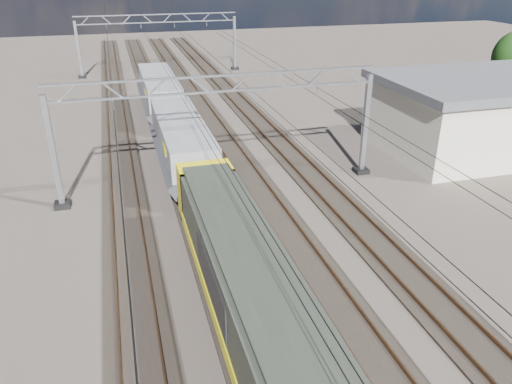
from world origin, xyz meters
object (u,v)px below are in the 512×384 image
object	(u,v)px
catenary_gantry_mid	(221,129)
locomotive	(256,305)
hopper_wagon_lead	(182,142)
catenary_gantry_far	(159,42)
hopper_wagon_mid	(160,92)
industrial_shed	(504,111)

from	to	relation	value
catenary_gantry_mid	locomotive	world-z (taller)	catenary_gantry_mid
catenary_gantry_mid	hopper_wagon_lead	size ratio (longest dim) A/B	1.53
catenary_gantry_mid	catenary_gantry_far	world-z (taller)	same
catenary_gantry_mid	hopper_wagon_mid	distance (m)	17.46
catenary_gantry_far	hopper_wagon_mid	world-z (taller)	catenary_gantry_far
catenary_gantry_far	hopper_wagon_mid	distance (m)	18.92
hopper_wagon_mid	industrial_shed	size ratio (longest dim) A/B	0.70
catenary_gantry_mid	locomotive	size ratio (longest dim) A/B	0.94
locomotive	catenary_gantry_far	bearing A→B (deg)	87.74
hopper_wagon_mid	industrial_shed	world-z (taller)	industrial_shed
industrial_shed	hopper_wagon_mid	bearing A→B (deg)	147.55
catenary_gantry_far	hopper_wagon_lead	bearing A→B (deg)	-93.48
catenary_gantry_mid	hopper_wagon_lead	world-z (taller)	catenary_gantry_mid
catenary_gantry_far	hopper_wagon_lead	distance (m)	33.04
catenary_gantry_far	industrial_shed	bearing A→B (deg)	-57.09
hopper_wagon_lead	hopper_wagon_mid	world-z (taller)	same
hopper_wagon_lead	hopper_wagon_mid	distance (m)	14.20
hopper_wagon_mid	industrial_shed	xyz separation A→B (m)	(24.00, -15.26, 0.49)
catenary_gantry_mid	hopper_wagon_mid	bearing A→B (deg)	96.61
hopper_wagon_mid	industrial_shed	distance (m)	28.45
hopper_wagon_mid	hopper_wagon_lead	bearing A→B (deg)	-90.00
catenary_gantry_mid	locomotive	distance (m)	14.86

